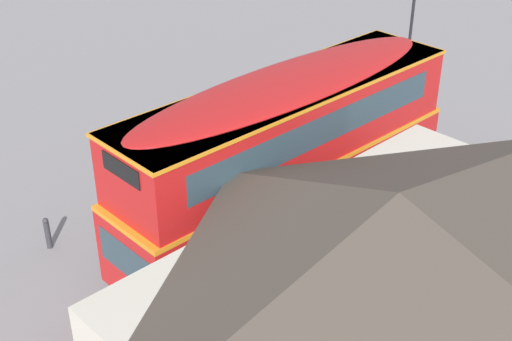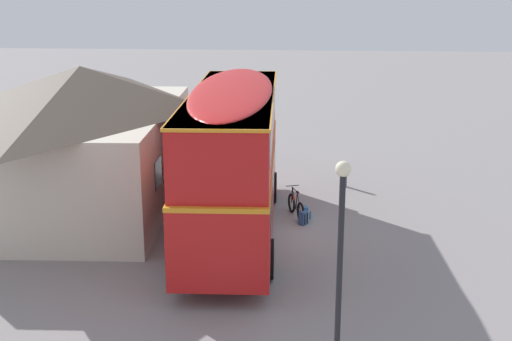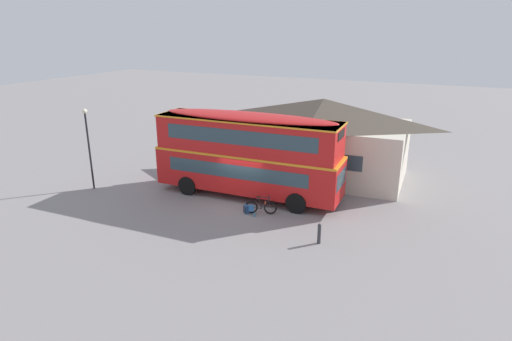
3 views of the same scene
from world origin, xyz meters
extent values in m
plane|color=gray|center=(0.00, 0.00, 0.00)|extent=(120.00, 120.00, 0.00)
cylinder|color=black|center=(3.05, 2.40, 0.55)|extent=(1.11, 0.32, 1.10)
cylinder|color=black|center=(3.14, 0.02, 0.55)|extent=(1.11, 0.32, 1.10)
cylinder|color=black|center=(-3.53, 2.16, 0.55)|extent=(1.11, 0.32, 1.10)
cylinder|color=black|center=(-3.44, -0.22, 0.55)|extent=(1.11, 0.32, 1.10)
cube|color=red|center=(-0.19, 1.09, 1.52)|extent=(10.70, 2.89, 2.10)
cube|color=orange|center=(-0.19, 1.09, 2.60)|extent=(10.72, 2.91, 0.12)
cube|color=red|center=(-0.19, 1.09, 3.58)|extent=(10.38, 2.82, 1.90)
ellipsoid|color=red|center=(-0.19, 1.09, 4.61)|extent=(10.16, 2.77, 0.36)
cube|color=#2D424C|center=(5.09, 1.28, 1.77)|extent=(0.13, 2.05, 0.90)
cube|color=black|center=(4.95, 1.28, 4.10)|extent=(0.11, 1.38, 0.44)
cube|color=#2D424C|center=(-0.35, -0.16, 1.82)|extent=(8.27, 0.34, 0.76)
cube|color=#2D424C|center=(-0.15, -0.13, 3.73)|extent=(8.70, 0.36, 0.80)
cube|color=#2D424C|center=(-0.44, 2.32, 1.82)|extent=(8.27, 0.34, 0.76)
cube|color=#2D424C|center=(-0.24, 2.30, 3.73)|extent=(8.70, 0.36, 0.80)
cube|color=orange|center=(-0.19, 1.09, 4.49)|extent=(10.49, 2.91, 0.08)
torus|color=black|center=(2.00, -0.70, 0.34)|extent=(0.67, 0.30, 0.68)
torus|color=black|center=(1.05, -1.03, 0.34)|extent=(0.67, 0.30, 0.68)
cylinder|color=#B2B2B7|center=(2.00, -0.70, 0.34)|extent=(0.08, 0.11, 0.05)
cylinder|color=#B2B2B7|center=(1.05, -1.03, 0.34)|extent=(0.08, 0.11, 0.05)
cylinder|color=black|center=(1.74, -0.79, 0.61)|extent=(0.44, 0.18, 0.68)
cylinder|color=black|center=(1.67, -0.81, 0.93)|extent=(0.54, 0.22, 0.07)
cylinder|color=black|center=(1.48, -0.88, 0.59)|extent=(0.18, 0.09, 0.64)
cylinder|color=black|center=(1.30, -0.94, 0.31)|extent=(0.50, 0.20, 0.09)
cylinder|color=black|center=(1.23, -0.97, 0.62)|extent=(0.39, 0.16, 0.58)
cylinder|color=black|center=(1.97, -0.71, 0.64)|extent=(0.10, 0.06, 0.60)
cylinder|color=black|center=(1.94, -0.72, 0.99)|extent=(0.18, 0.44, 0.03)
ellipsoid|color=black|center=(1.39, -0.91, 0.94)|extent=(0.28, 0.18, 0.06)
cube|color=#2D609E|center=(1.12, -1.17, 0.36)|extent=(0.31, 0.22, 0.32)
cylinder|color=#D84C33|center=(1.74, -0.79, 0.61)|extent=(0.07, 0.07, 0.18)
cube|color=#2D4C7A|center=(0.82, -1.12, 0.22)|extent=(0.35, 0.33, 0.45)
ellipsoid|color=#2D4C7A|center=(0.82, -1.12, 0.45)|extent=(0.33, 0.31, 0.10)
cube|color=navy|center=(0.88, -1.02, 0.16)|extent=(0.19, 0.14, 0.16)
cylinder|color=black|center=(0.69, -1.17, 0.22)|extent=(0.05, 0.05, 0.36)
cylinder|color=black|center=(0.82, -1.26, 0.22)|extent=(0.05, 0.05, 0.36)
cylinder|color=#338CBF|center=(1.39, -1.36, 0.12)|extent=(0.08, 0.08, 0.23)
cylinder|color=black|center=(1.39, -1.36, 0.24)|extent=(0.05, 0.05, 0.03)
cube|color=beige|center=(2.38, 6.65, 1.75)|extent=(10.62, 6.53, 3.51)
pyramid|color=#4C4238|center=(2.38, 6.65, 4.24)|extent=(11.03, 6.94, 1.47)
cube|color=#3D2319|center=(2.52, 3.62, 1.05)|extent=(1.10, 0.09, 2.10)
cube|color=#2D424C|center=(-0.07, 3.50, 1.93)|extent=(1.10, 0.09, 0.90)
cube|color=#2D424C|center=(5.10, 3.74, 1.93)|extent=(1.10, 0.09, 0.90)
cylinder|color=black|center=(-9.11, -1.81, 2.28)|extent=(0.11, 0.11, 4.57)
cylinder|color=#333338|center=(5.25, -2.70, 0.42)|extent=(0.16, 0.16, 0.85)
sphere|color=#333338|center=(5.25, -2.70, 0.89)|extent=(0.16, 0.16, 0.16)
camera|label=1|loc=(11.36, 12.99, 11.58)|focal=49.11mm
camera|label=2|loc=(-20.20, -1.18, 7.75)|focal=47.12mm
camera|label=3|loc=(10.21, -19.67, 9.22)|focal=30.43mm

